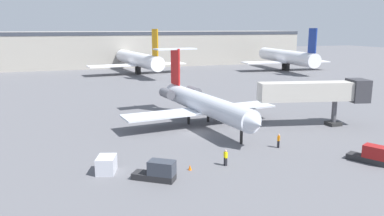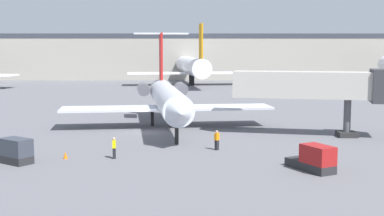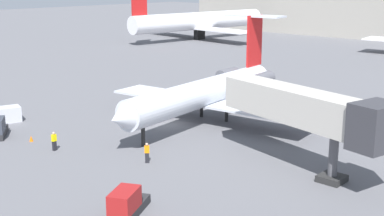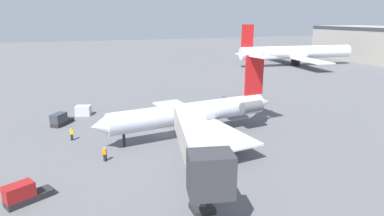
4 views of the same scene
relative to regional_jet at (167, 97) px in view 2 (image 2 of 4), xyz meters
The scene contains 10 objects.
ground_plane 5.05m from the regional_jet, 120.93° to the right, with size 400.00×400.00×0.10m, color #5B5B60.
regional_jet is the anchor object (origin of this frame).
jet_bridge 16.75m from the regional_jet, 20.68° to the right, with size 15.88×6.19×6.63m.
ground_crew_marshaller 13.94m from the regional_jet, 69.86° to the right, with size 0.46×0.47×1.69m.
ground_crew_loader 16.82m from the regional_jet, 102.27° to the right, with size 0.30×0.42×1.69m.
baggage_tug_lead 23.49m from the regional_jet, 61.38° to the right, with size 3.09×4.19×1.90m.
baggage_tug_trailing 20.97m from the regional_jet, 121.70° to the right, with size 4.07×3.46×1.90m.
traffic_cone_near 18.12m from the regional_jet, 114.38° to the right, with size 0.36×0.36×0.55m.
terminal_building 93.47m from the regional_jet, 91.20° to the left, with size 145.68×24.01×12.38m.
parked_airliner_west_mid 63.72m from the regional_jet, 87.22° to the left, with size 30.08×35.47×13.47m.
Camera 2 is at (4.25, -53.00, 8.69)m, focal length 48.42 mm.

